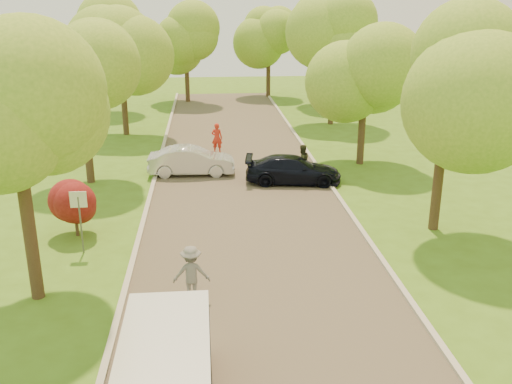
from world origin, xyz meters
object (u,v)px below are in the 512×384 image
object	(u,v)px
street_sign	(79,209)
longboard	(192,299)
dark_sedan	(293,170)
person_olive	(302,162)
silver_sedan	(192,161)
skateboarder	(191,273)
person_striped	(217,138)
minivan	(165,383)

from	to	relation	value
street_sign	longboard	world-z (taller)	street_sign
dark_sedan	person_olive	bearing A→B (deg)	-31.30
street_sign	silver_sedan	world-z (taller)	street_sign
silver_sedan	skateboarder	bearing A→B (deg)	-177.46
street_sign	silver_sedan	distance (m)	9.53
dark_sedan	person_striped	size ratio (longest dim) A/B	2.66
silver_sedan	person_olive	world-z (taller)	person_olive
silver_sedan	dark_sedan	bearing A→B (deg)	-109.11
person_striped	dark_sedan	bearing A→B (deg)	132.85
dark_sedan	person_olive	size ratio (longest dim) A/B	2.67
silver_sedan	minivan	bearing A→B (deg)	-179.15
dark_sedan	skateboarder	bearing A→B (deg)	164.83
street_sign	dark_sedan	xyz separation A→B (m)	(8.23, 7.04, -0.92)
silver_sedan	dark_sedan	distance (m)	5.05
street_sign	person_olive	xyz separation A→B (m)	(8.74, 7.68, -0.74)
minivan	silver_sedan	distance (m)	17.29
street_sign	person_olive	bearing A→B (deg)	41.31
longboard	skateboarder	bearing A→B (deg)	-14.37
silver_sedan	person_olive	distance (m)	5.37
person_olive	minivan	bearing A→B (deg)	46.74
minivan	silver_sedan	world-z (taller)	minivan
street_sign	minivan	world-z (taller)	street_sign
street_sign	skateboarder	bearing A→B (deg)	-44.70
skateboarder	street_sign	bearing A→B (deg)	-45.03
person_striped	longboard	bearing A→B (deg)	99.18
street_sign	person_striped	bearing A→B (deg)	69.51
minivan	person_olive	xyz separation A→B (m)	(5.44, 16.15, -0.08)
minivan	dark_sedan	size ratio (longest dim) A/B	1.05
silver_sedan	skateboarder	xyz separation A→B (m)	(0.22, -12.51, 0.22)
street_sign	longboard	xyz separation A→B (m)	(3.72, -3.68, -1.47)
person_olive	longboard	bearing A→B (deg)	41.54
minivan	person_striped	distance (m)	21.47
silver_sedan	person_olive	bearing A→B (deg)	-100.73
silver_sedan	person_olive	size ratio (longest dim) A/B	2.52
street_sign	person_olive	distance (m)	11.66
person_olive	person_striped	bearing A→B (deg)	-78.07
skateboarder	person_striped	world-z (taller)	skateboarder
longboard	silver_sedan	bearing A→B (deg)	-89.31
minivan	silver_sedan	xyz separation A→B (m)	(0.20, 17.29, -0.22)
dark_sedan	person_olive	world-z (taller)	person_olive
dark_sedan	person_striped	xyz separation A→B (m)	(-3.39, 5.91, 0.19)
minivan	skateboarder	distance (m)	4.80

